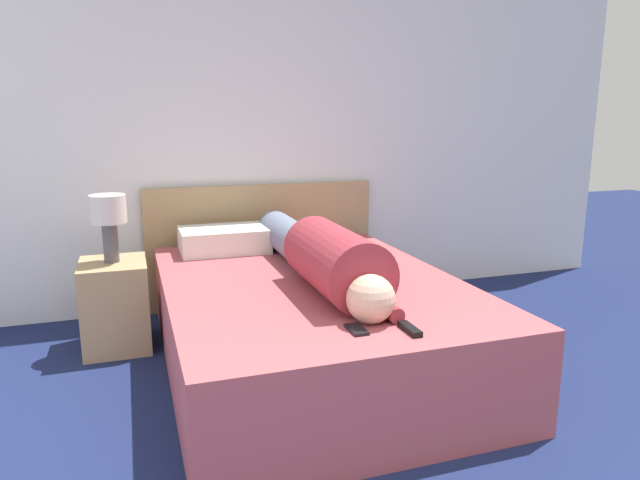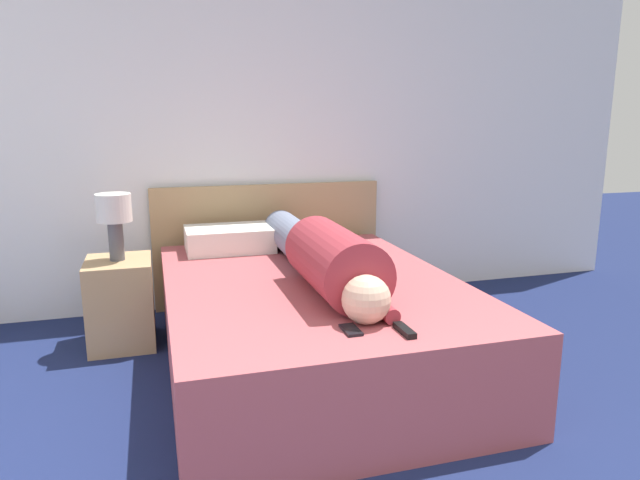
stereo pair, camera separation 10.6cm
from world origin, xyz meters
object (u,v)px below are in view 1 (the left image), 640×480
object	(u,v)px
nightstand	(116,305)
tv_remote	(410,329)
person_lying	(321,255)
table_lamp	(108,216)
cell_phone	(356,329)
pillow_near_headboard	(224,240)
bed	(311,322)

from	to	relation	value
nightstand	tv_remote	bearing A→B (deg)	-51.38
nightstand	person_lying	xyz separation A→B (m)	(1.06, -0.65, 0.37)
table_lamp	cell_phone	distance (m)	1.71
person_lying	tv_remote	size ratio (longest dim) A/B	11.75
cell_phone	tv_remote	bearing A→B (deg)	-21.28
person_lying	nightstand	bearing A→B (deg)	148.33
pillow_near_headboard	bed	bearing A→B (deg)	-67.83
table_lamp	cell_phone	world-z (taller)	table_lamp
pillow_near_headboard	cell_phone	distance (m)	1.62
table_lamp	pillow_near_headboard	world-z (taller)	table_lamp
table_lamp	person_lying	world-z (taller)	table_lamp
person_lying	tv_remote	world-z (taller)	person_lying
bed	table_lamp	distance (m)	1.30
nightstand	pillow_near_headboard	xyz separation A→B (m)	(0.68, 0.21, 0.30)
table_lamp	tv_remote	distance (m)	1.89
bed	table_lamp	xyz separation A→B (m)	(-1.02, 0.60, 0.55)
table_lamp	person_lying	xyz separation A→B (m)	(1.06, -0.65, -0.16)
table_lamp	person_lying	bearing A→B (deg)	-31.67
table_lamp	tv_remote	size ratio (longest dim) A/B	2.61
tv_remote	bed	bearing A→B (deg)	99.97
pillow_near_headboard	tv_remote	world-z (taller)	pillow_near_headboard
bed	cell_phone	world-z (taller)	cell_phone
nightstand	cell_phone	distance (m)	1.70
tv_remote	nightstand	bearing A→B (deg)	128.62
person_lying	cell_phone	world-z (taller)	person_lying
bed	tv_remote	xyz separation A→B (m)	(0.15, -0.86, 0.26)
person_lying	tv_remote	distance (m)	0.83
bed	pillow_near_headboard	size ratio (longest dim) A/B	3.76
nightstand	person_lying	distance (m)	1.30
bed	table_lamp	size ratio (longest dim) A/B	5.35
nightstand	table_lamp	distance (m)	0.53
bed	person_lying	distance (m)	0.39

